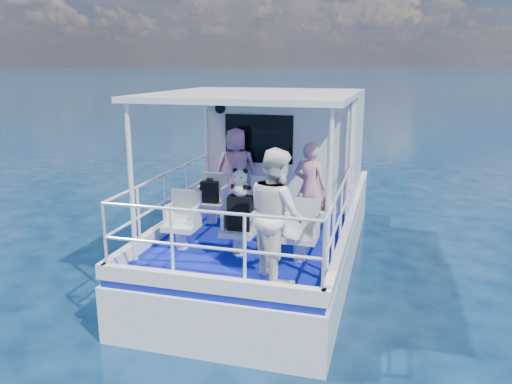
% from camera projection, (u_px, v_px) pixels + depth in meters
% --- Properties ---
extents(ground, '(2000.00, 2000.00, 0.00)m').
position_uv_depth(ground, '(259.00, 280.00, 8.55)').
color(ground, '#061933').
rests_on(ground, ground).
extents(hull, '(3.00, 7.00, 1.60)m').
position_uv_depth(hull, '(272.00, 259.00, 9.48)').
color(hull, white).
rests_on(hull, ground).
extents(deck, '(2.90, 6.90, 0.10)m').
position_uv_depth(deck, '(273.00, 217.00, 9.27)').
color(deck, '#0A138D').
rests_on(deck, hull).
extents(cabin, '(2.85, 2.00, 2.20)m').
position_uv_depth(cabin, '(288.00, 145.00, 10.21)').
color(cabin, white).
rests_on(cabin, deck).
extents(canopy, '(3.00, 3.20, 0.08)m').
position_uv_depth(canopy, '(255.00, 95.00, 7.59)').
color(canopy, white).
rests_on(canopy, cabin).
extents(canopy_posts, '(2.77, 2.97, 2.20)m').
position_uv_depth(canopy_posts, '(255.00, 169.00, 7.82)').
color(canopy_posts, white).
rests_on(canopy_posts, deck).
extents(railings, '(2.84, 3.59, 1.00)m').
position_uv_depth(railings, '(249.00, 211.00, 7.67)').
color(railings, white).
rests_on(railings, deck).
extents(seat_port_fwd, '(0.48, 0.46, 0.38)m').
position_uv_depth(seat_port_fwd, '(212.00, 212.00, 8.70)').
color(seat_port_fwd, silver).
rests_on(seat_port_fwd, deck).
extents(seat_center_fwd, '(0.48, 0.46, 0.38)m').
position_uv_depth(seat_center_fwd, '(262.00, 216.00, 8.47)').
color(seat_center_fwd, silver).
rests_on(seat_center_fwd, deck).
extents(seat_stbd_fwd, '(0.48, 0.46, 0.38)m').
position_uv_depth(seat_stbd_fwd, '(314.00, 221.00, 8.23)').
color(seat_stbd_fwd, silver).
rests_on(seat_stbd_fwd, deck).
extents(seat_port_aft, '(0.48, 0.46, 0.38)m').
position_uv_depth(seat_port_aft, '(182.00, 236.00, 7.49)').
color(seat_port_aft, silver).
rests_on(seat_port_aft, deck).
extents(seat_center_aft, '(0.48, 0.46, 0.38)m').
position_uv_depth(seat_center_aft, '(239.00, 242.00, 7.25)').
color(seat_center_aft, silver).
rests_on(seat_center_aft, deck).
extents(seat_stbd_aft, '(0.48, 0.46, 0.38)m').
position_uv_depth(seat_stbd_aft, '(300.00, 247.00, 7.02)').
color(seat_stbd_aft, silver).
rests_on(seat_stbd_aft, deck).
extents(passenger_port_fwd, '(0.68, 0.56, 1.57)m').
position_uv_depth(passenger_port_fwd, '(236.00, 170.00, 9.31)').
color(passenger_port_fwd, '#C37E9A').
rests_on(passenger_port_fwd, deck).
extents(passenger_stbd_fwd, '(0.61, 0.46, 1.49)m').
position_uv_depth(passenger_stbd_fwd, '(310.00, 188.00, 8.12)').
color(passenger_stbd_fwd, pink).
rests_on(passenger_stbd_fwd, deck).
extents(passenger_stbd_aft, '(1.01, 1.05, 1.70)m').
position_uv_depth(passenger_stbd_aft, '(276.00, 214.00, 6.32)').
color(passenger_stbd_aft, white).
rests_on(passenger_stbd_aft, deck).
extents(backpack_port, '(0.28, 0.16, 0.37)m').
position_uv_depth(backpack_port, '(210.00, 192.00, 8.57)').
color(backpack_port, black).
rests_on(backpack_port, seat_port_fwd).
extents(backpack_center, '(0.34, 0.19, 0.50)m').
position_uv_depth(backpack_center, '(240.00, 213.00, 7.13)').
color(backpack_center, black).
rests_on(backpack_center, seat_center_aft).
extents(compact_camera, '(0.10, 0.06, 0.06)m').
position_uv_depth(compact_camera, '(210.00, 180.00, 8.50)').
color(compact_camera, black).
rests_on(compact_camera, backpack_port).
extents(panda, '(0.26, 0.22, 0.40)m').
position_uv_depth(panda, '(240.00, 182.00, 7.00)').
color(panda, silver).
rests_on(panda, backpack_center).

